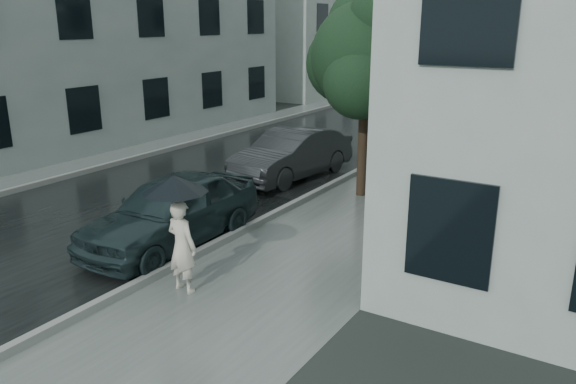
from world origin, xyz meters
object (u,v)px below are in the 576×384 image
Objects in this scene: pedestrian at (182,246)px; street_tree at (368,55)px; lamp_post at (415,68)px; car_near at (172,211)px; car_far at (292,154)px.

street_tree is (0.23, 6.74, 2.79)m from pedestrian.
lamp_post is 1.21× the size of car_near.
car_far is at bearing 96.20° from car_near.
car_near is at bearing -80.88° from lamp_post.
lamp_post is 1.19× the size of car_far.
street_tree is at bearing -67.63° from lamp_post.
pedestrian is 7.30m from street_tree.
pedestrian is 2.18m from car_near.
lamp_post is 10.61m from car_near.
lamp_post is 5.48m from car_far.
street_tree reaches higher than car_far.
pedestrian is 7.47m from car_far.
pedestrian is 0.31× the size of lamp_post.
car_far is at bearing -68.24° from pedestrian.
car_near is 0.98× the size of car_far.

